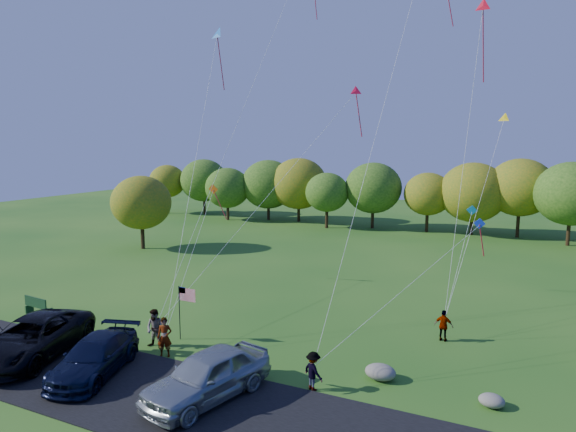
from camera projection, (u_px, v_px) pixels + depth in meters
name	position (u px, v px, depth m)	size (l,w,h in m)	color
ground	(248.00, 366.00, 23.24)	(140.00, 140.00, 0.00)	#205719
asphalt_lane	(196.00, 406.00, 19.67)	(44.00, 6.00, 0.06)	black
treeline	(405.00, 191.00, 55.65)	(76.06, 28.15, 8.09)	#342412
minivan_dark	(32.00, 338.00, 23.95)	(3.07, 6.66, 1.85)	black
minivan_navy	(95.00, 357.00, 22.18)	(2.19, 5.39, 1.56)	black
minivan_silver	(207.00, 375.00, 20.04)	(2.26, 5.62, 1.91)	#A1A8AB
flyer_a	(165.00, 337.00, 24.14)	(0.69, 0.45, 1.89)	#4C4C59
flyer_b	(155.00, 329.00, 25.19)	(0.94, 0.73, 1.93)	#4C4C59
flyer_c	(313.00, 371.00, 20.89)	(1.04, 0.60, 1.62)	#4C4C59
flyer_d	(444.00, 326.00, 26.04)	(0.95, 0.39, 1.61)	#4C4C59
park_bench	(37.00, 305.00, 29.97)	(1.98, 0.57, 1.09)	#13361A
trash_barrel	(41.00, 320.00, 27.99)	(0.56, 0.56, 0.84)	blue
flag_assembly	(184.00, 300.00, 25.95)	(1.04, 0.68, 2.82)	black
boulder_near	(380.00, 372.00, 21.86)	(1.33, 1.05, 0.67)	gray
boulder_far	(492.00, 401.00, 19.61)	(0.97, 0.81, 0.51)	gray
kites_aloft	(379.00, 11.00, 30.41)	(27.34, 9.94, 18.22)	red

